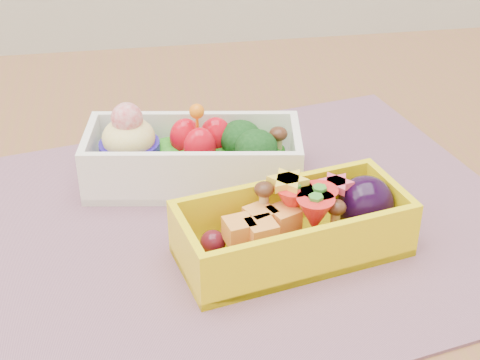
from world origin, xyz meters
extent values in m
cube|color=brown|center=(0.00, 0.00, 0.73)|extent=(1.20, 0.80, 0.04)
cube|color=#855C67|center=(-0.04, -0.01, 0.75)|extent=(0.52, 0.44, 0.00)
cube|color=white|center=(-0.06, 0.06, 0.78)|extent=(0.19, 0.11, 0.05)
ellipsoid|color=green|center=(-0.06, 0.06, 0.77)|extent=(0.18, 0.09, 0.02)
cylinder|color=#231496|center=(-0.11, 0.07, 0.78)|extent=(0.05, 0.05, 0.03)
sphere|color=red|center=(-0.11, 0.07, 0.81)|extent=(0.03, 0.03, 0.03)
ellipsoid|color=red|center=(-0.07, 0.07, 0.79)|extent=(0.03, 0.02, 0.03)
ellipsoid|color=red|center=(-0.06, 0.05, 0.79)|extent=(0.03, 0.02, 0.03)
ellipsoid|color=red|center=(-0.04, 0.07, 0.79)|extent=(0.03, 0.02, 0.03)
sphere|color=orange|center=(-0.06, 0.06, 0.82)|extent=(0.01, 0.01, 0.01)
ellipsoid|color=black|center=(-0.02, 0.06, 0.79)|extent=(0.04, 0.04, 0.03)
ellipsoid|color=black|center=(-0.01, 0.04, 0.79)|extent=(0.04, 0.04, 0.03)
ellipsoid|color=#3F2111|center=(0.01, 0.06, 0.80)|extent=(0.02, 0.02, 0.01)
cube|color=yellow|center=(0.00, -0.05, 0.77)|extent=(0.18, 0.11, 0.04)
ellipsoid|color=#540F1D|center=(-0.03, -0.07, 0.77)|extent=(0.10, 0.06, 0.02)
cube|color=orange|center=(-0.03, -0.06, 0.78)|extent=(0.05, 0.04, 0.02)
cone|color=red|center=(0.00, -0.04, 0.79)|extent=(0.03, 0.03, 0.03)
cone|color=red|center=(0.02, -0.05, 0.79)|extent=(0.03, 0.03, 0.03)
cone|color=red|center=(0.01, -0.06, 0.79)|extent=(0.03, 0.03, 0.03)
cylinder|color=yellow|center=(0.00, -0.04, 0.81)|extent=(0.03, 0.03, 0.01)
cylinder|color=#E53F5B|center=(0.03, -0.04, 0.80)|extent=(0.03, 0.03, 0.01)
ellipsoid|color=#3F2111|center=(-0.02, -0.04, 0.79)|extent=(0.01, 0.01, 0.01)
ellipsoid|color=#3F2111|center=(0.03, -0.06, 0.79)|extent=(0.01, 0.01, 0.01)
ellipsoid|color=black|center=(0.06, -0.04, 0.78)|extent=(0.05, 0.04, 0.05)
camera|label=1|loc=(-0.11, -0.47, 1.08)|focal=53.47mm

